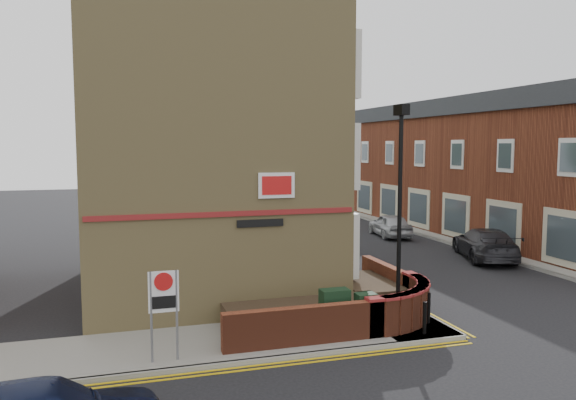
{
  "coord_description": "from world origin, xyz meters",
  "views": [
    {
      "loc": [
        -5.99,
        -12.86,
        5.28
      ],
      "look_at": [
        -0.83,
        4.0,
        3.57
      ],
      "focal_mm": 35.0,
      "sensor_mm": 36.0,
      "label": 1
    }
  ],
  "objects_px": {
    "lamppost": "(400,215)",
    "utility_cabinet_large": "(335,310)",
    "silver_car_near": "(333,243)",
    "zone_sign": "(164,299)"
  },
  "relations": [
    {
      "from": "lamppost",
      "to": "utility_cabinet_large",
      "type": "bearing_deg",
      "value": 176.99
    },
    {
      "from": "lamppost",
      "to": "silver_car_near",
      "type": "xyz_separation_m",
      "value": [
        2.1,
        10.33,
        -2.62
      ]
    },
    {
      "from": "lamppost",
      "to": "utility_cabinet_large",
      "type": "relative_size",
      "value": 5.25
    },
    {
      "from": "zone_sign",
      "to": "silver_car_near",
      "type": "height_order",
      "value": "zone_sign"
    },
    {
      "from": "lamppost",
      "to": "utility_cabinet_large",
      "type": "height_order",
      "value": "lamppost"
    },
    {
      "from": "zone_sign",
      "to": "lamppost",
      "type": "bearing_deg",
      "value": 6.07
    },
    {
      "from": "lamppost",
      "to": "zone_sign",
      "type": "relative_size",
      "value": 2.86
    },
    {
      "from": "utility_cabinet_large",
      "to": "silver_car_near",
      "type": "xyz_separation_m",
      "value": [
        4.0,
        10.23,
        0.0
      ]
    },
    {
      "from": "utility_cabinet_large",
      "to": "silver_car_near",
      "type": "bearing_deg",
      "value": 68.63
    },
    {
      "from": "utility_cabinet_large",
      "to": "silver_car_near",
      "type": "height_order",
      "value": "silver_car_near"
    }
  ]
}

